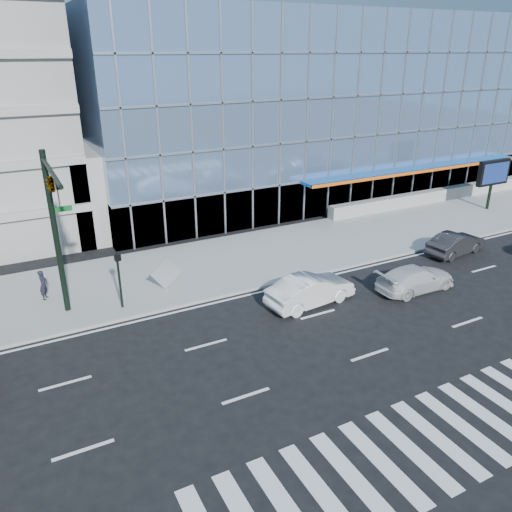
% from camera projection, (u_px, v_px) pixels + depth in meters
% --- Properties ---
extents(ground, '(160.00, 160.00, 0.00)m').
position_uv_depth(ground, '(318.00, 314.00, 24.86)').
color(ground, black).
rests_on(ground, ground).
extents(sidewalk, '(120.00, 8.00, 0.15)m').
position_uv_depth(sidewalk, '(246.00, 258.00, 31.38)').
color(sidewalk, gray).
rests_on(sidewalk, ground).
extents(theatre_building, '(42.00, 26.00, 15.00)m').
position_uv_depth(theatre_building, '(291.00, 100.00, 49.22)').
color(theatre_building, '#7999CA').
rests_on(theatre_building, ground).
extents(ramp_block, '(6.00, 8.00, 6.00)m').
position_uv_depth(ramp_block, '(109.00, 188.00, 35.87)').
color(ramp_block, gray).
rests_on(ramp_block, ground).
extents(retaining_wall, '(30.00, 0.80, 1.00)m').
position_uv_depth(retaining_wall, '(469.00, 190.00, 44.35)').
color(retaining_wall, gray).
rests_on(retaining_wall, sidewalk).
extents(traffic_signal, '(1.14, 5.74, 8.00)m').
position_uv_depth(traffic_signal, '(53.00, 201.00, 21.53)').
color(traffic_signal, black).
rests_on(traffic_signal, sidewalk).
extents(ped_signal_post, '(0.30, 0.33, 3.00)m').
position_uv_depth(ped_signal_post, '(119.00, 272.00, 24.45)').
color(ped_signal_post, black).
rests_on(ped_signal_post, sidewalk).
extents(marquee_sign, '(3.20, 0.43, 4.00)m').
position_uv_depth(marquee_sign, '(493.00, 174.00, 39.61)').
color(marquee_sign, black).
rests_on(marquee_sign, sidewalk).
extents(white_suv, '(4.70, 1.93, 1.36)m').
position_uv_depth(white_suv, '(416.00, 278.00, 27.16)').
color(white_suv, silver).
rests_on(white_suv, ground).
extents(white_sedan, '(4.97, 2.19, 1.59)m').
position_uv_depth(white_sedan, '(310.00, 290.00, 25.60)').
color(white_sedan, silver).
rests_on(white_sedan, ground).
extents(dark_sedan, '(4.54, 2.12, 1.44)m').
position_uv_depth(dark_sedan, '(456.00, 244.00, 31.89)').
color(dark_sedan, black).
rests_on(dark_sedan, ground).
extents(pedestrian, '(0.59, 0.69, 1.61)m').
position_uv_depth(pedestrian, '(43.00, 285.00, 25.80)').
color(pedestrian, black).
rests_on(pedestrian, sidewalk).
extents(tilted_panel, '(1.82, 0.28, 1.82)m').
position_uv_depth(tilted_panel, '(166.00, 273.00, 26.87)').
color(tilted_panel, '#9C9C9C').
rests_on(tilted_panel, sidewalk).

